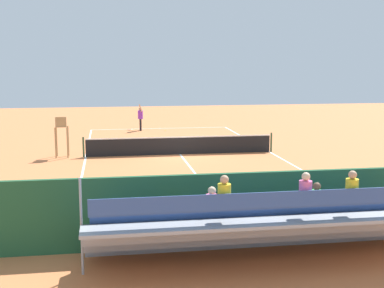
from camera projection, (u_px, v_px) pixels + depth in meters
name	position (u px, v px, depth m)	size (l,w,h in m)	color
ground_plane	(180.00, 154.00, 28.24)	(60.00, 60.00, 0.00)	#D17542
court_line_markings	(180.00, 154.00, 28.28)	(10.10, 22.20, 0.01)	white
tennis_net	(180.00, 145.00, 28.16)	(10.30, 0.10, 1.07)	black
backdrop_wall	(250.00, 208.00, 14.44)	(18.00, 0.16, 2.00)	#235633
bleacher_stand	(264.00, 225.00, 13.11)	(9.06, 2.40, 2.48)	#9EA0A5
umpire_chair	(62.00, 132.00, 27.19)	(0.67, 0.67, 2.14)	#A88456
courtside_bench	(328.00, 211.00, 15.64)	(1.80, 0.40, 0.93)	#9E754C
equipment_bag	(270.00, 228.00, 15.28)	(0.90, 0.36, 0.36)	black
tennis_player	(140.00, 117.00, 37.63)	(0.36, 0.53, 1.93)	black
tennis_racket	(132.00, 130.00, 38.06)	(0.59, 0.39, 0.03)	black
tennis_ball_near	(165.00, 131.00, 37.45)	(0.07, 0.07, 0.07)	#CCDB33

